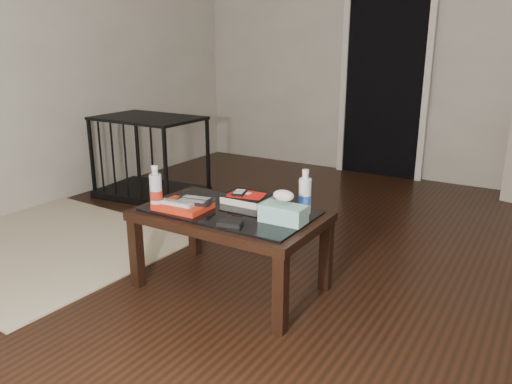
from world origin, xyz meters
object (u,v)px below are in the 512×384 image
tissue_box (283,214)px  pet_crate (151,171)px  textbook (247,198)px  water_bottle_right (305,192)px  water_bottle_left (156,187)px  coffee_table (230,221)px

tissue_box → pet_crate: bearing=149.3°
textbook → water_bottle_right: bearing=-0.6°
water_bottle_left → water_bottle_right: same height
water_bottle_right → pet_crate: bearing=154.9°
coffee_table → textbook: 0.19m
pet_crate → water_bottle_right: size_ratio=4.03×
coffee_table → water_bottle_left: bearing=-153.1°
coffee_table → pet_crate: 1.95m
pet_crate → textbook: 1.88m
coffee_table → water_bottle_right: 0.44m
pet_crate → textbook: (1.61, -0.93, 0.25)m
textbook → water_bottle_right: size_ratio=1.05×
textbook → tissue_box: tissue_box is taller
tissue_box → water_bottle_right: bearing=79.4°
pet_crate → tissue_box: size_ratio=4.17×
coffee_table → tissue_box: (0.34, -0.02, 0.11)m
pet_crate → water_bottle_left: pet_crate is taller
coffee_table → water_bottle_right: water_bottle_right is taller
coffee_table → textbook: size_ratio=4.00×
water_bottle_left → coffee_table: bearing=26.9°
water_bottle_right → tissue_box: size_ratio=1.03×
water_bottle_left → pet_crate: bearing=134.5°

